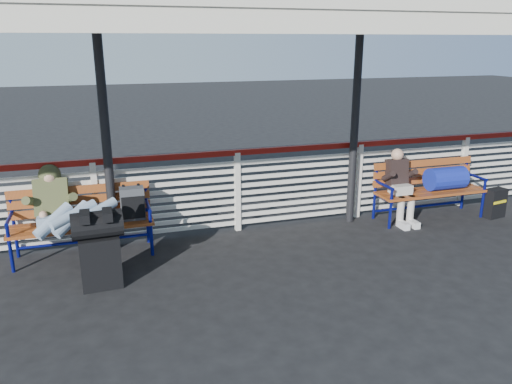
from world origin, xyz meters
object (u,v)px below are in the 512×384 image
object	(u,v)px
bench_right	(438,181)
companion_person	(400,185)
traveler_man	(67,212)
bench_left	(96,212)
luggage_stack	(99,246)
suitcase_side	(495,203)

from	to	relation	value
bench_right	companion_person	distance (m)	0.69
traveler_man	bench_left	bearing A→B (deg)	47.33
luggage_stack	suitcase_side	bearing A→B (deg)	2.63
bench_right	luggage_stack	bearing A→B (deg)	-170.30
traveler_man	companion_person	world-z (taller)	traveler_man
traveler_man	companion_person	size ratio (longest dim) A/B	1.36
bench_left	companion_person	bearing A→B (deg)	-1.52
luggage_stack	bench_right	xyz separation A→B (m)	(5.20, 0.89, 0.10)
bench_right	traveler_man	distance (m)	5.55
bench_right	companion_person	xyz separation A→B (m)	(-0.69, -0.00, -0.01)
suitcase_side	bench_right	bearing A→B (deg)	151.38
bench_right	bench_left	bearing A→B (deg)	178.71
bench_left	luggage_stack	bearing A→B (deg)	-88.93
bench_right	suitcase_side	xyz separation A→B (m)	(0.91, -0.30, -0.37)
suitcase_side	companion_person	bearing A→B (deg)	159.03
bench_right	traveler_man	bearing A→B (deg)	-177.52
traveler_man	bench_right	bearing A→B (deg)	2.48
bench_right	companion_person	size ratio (longest dim) A/B	1.57
traveler_man	suitcase_side	world-z (taller)	traveler_man
bench_left	companion_person	world-z (taller)	companion_person
traveler_man	suitcase_side	bearing A→B (deg)	-0.53
bench_left	traveler_man	size ratio (longest dim) A/B	1.15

